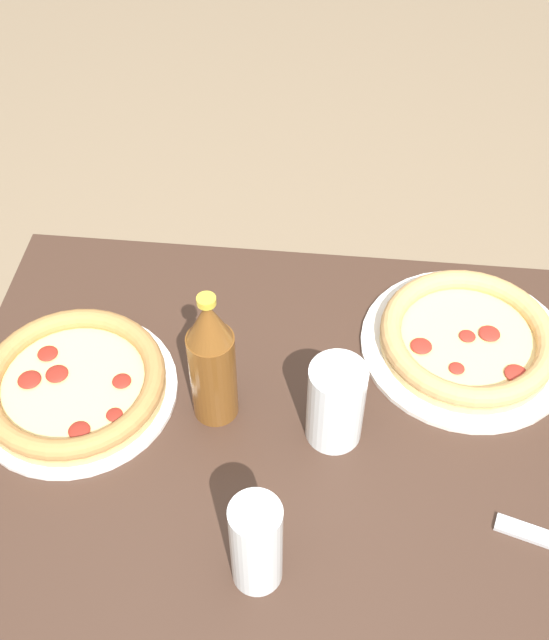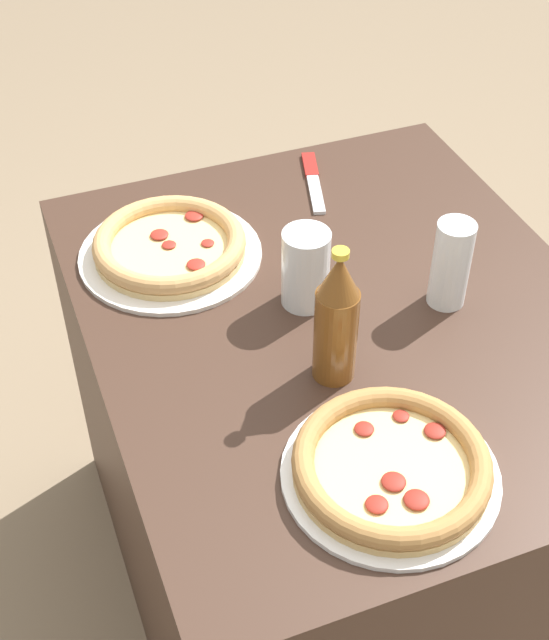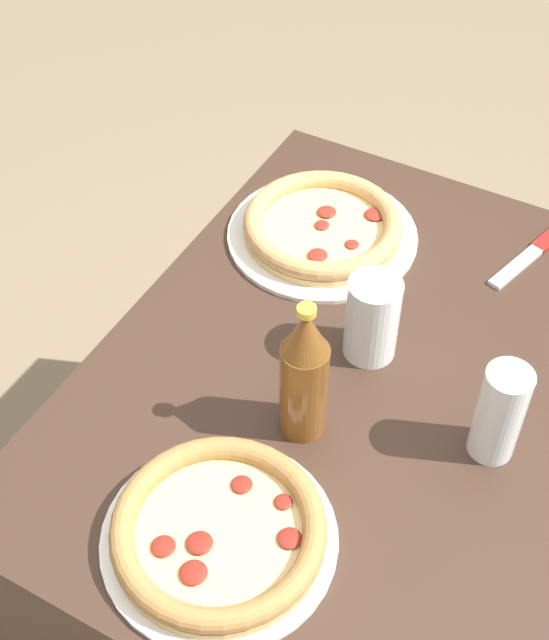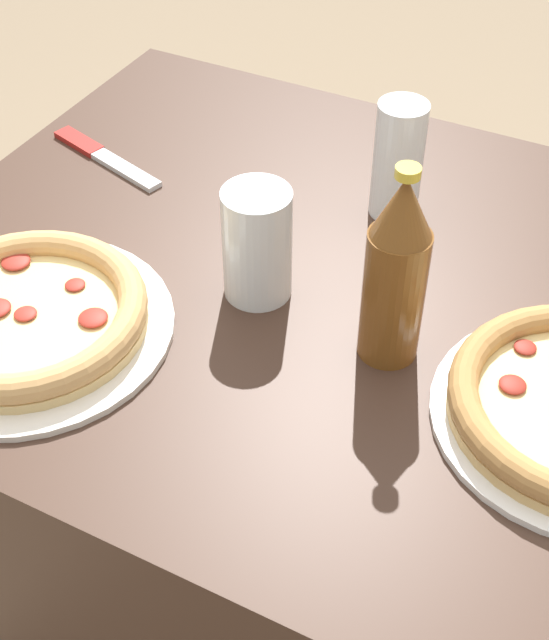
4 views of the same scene
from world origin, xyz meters
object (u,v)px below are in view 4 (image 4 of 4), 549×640
glass_mango_juice (257,246)px  beer_bottle (396,272)px  glass_red_wine (397,166)px  knife (102,156)px  pizza_pepperoni (27,316)px

glass_mango_juice → beer_bottle: beer_bottle is taller
glass_red_wine → knife: glass_red_wine is taller
glass_mango_juice → beer_bottle: size_ratio=0.59×
glass_red_wine → knife: bearing=9.3°
pizza_pepperoni → knife: (0.13, -0.32, -0.02)m
glass_mango_juice → glass_red_wine: bearing=-110.7°
pizza_pepperoni → beer_bottle: size_ratio=1.38×
pizza_pepperoni → glass_mango_juice: glass_mango_juice is taller
glass_red_wine → pizza_pepperoni: bearing=54.8°
glass_red_wine → glass_mango_juice: bearing=69.3°
pizza_pepperoni → glass_red_wine: size_ratio=2.09×
pizza_pepperoni → glass_mango_juice: 0.26m
glass_mango_juice → beer_bottle: 0.17m
knife → pizza_pepperoni: bearing=112.0°
glass_mango_juice → beer_bottle: bearing=172.3°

